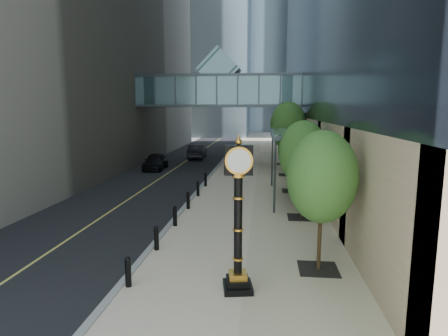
{
  "coord_description": "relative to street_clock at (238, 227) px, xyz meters",
  "views": [
    {
      "loc": [
        1.6,
        -9.97,
        5.75
      ],
      "look_at": [
        -0.19,
        6.58,
        3.11
      ],
      "focal_mm": 30.0,
      "sensor_mm": 36.0,
      "label": 1
    }
  ],
  "objects": [
    {
      "name": "car_near",
      "position": [
        -9.56,
        23.38,
        -1.36
      ],
      "size": [
        2.09,
        4.64,
        1.55
      ],
      "primitive_type": "imported",
      "rotation": [
        0.0,
        0.0,
        0.06
      ],
      "color": "black",
      "rests_on": "road"
    },
    {
      "name": "distant_tower_c",
      "position": [
        -6.84,
        118.87,
        30.35
      ],
      "size": [
        22.0,
        22.0,
        65.0
      ],
      "primitive_type": "cube",
      "color": "#A5C0CF",
      "rests_on": "ground"
    },
    {
      "name": "street_clock",
      "position": [
        0.0,
        0.0,
        0.0
      ],
      "size": [
        1.04,
        1.04,
        4.82
      ],
      "rotation": [
        0.0,
        0.0,
        0.17
      ],
      "color": "black",
      "rests_on": "sidewalk"
    },
    {
      "name": "entrance_canopy",
      "position": [
        2.64,
        12.87,
        2.04
      ],
      "size": [
        3.0,
        8.0,
        4.38
      ],
      "color": "#383F44",
      "rests_on": "ground"
    },
    {
      "name": "skywalk",
      "position": [
        -3.84,
        26.87,
        5.56
      ],
      "size": [
        17.0,
        4.2,
        5.8
      ],
      "color": "slate",
      "rests_on": "ground"
    },
    {
      "name": "bollard_row",
      "position": [
        -3.54,
        7.87,
        -1.64
      ],
      "size": [
        0.2,
        16.2,
        0.9
      ],
      "color": "black",
      "rests_on": "sidewalk"
    },
    {
      "name": "street_trees",
      "position": [
        2.76,
        16.78,
        1.64
      ],
      "size": [
        3.07,
        28.59,
        6.31
      ],
      "color": "black",
      "rests_on": "sidewalk"
    },
    {
      "name": "curb",
      "position": [
        -3.84,
        38.87,
        -2.11
      ],
      "size": [
        0.25,
        180.0,
        0.07
      ],
      "primitive_type": "cube",
      "color": "gray",
      "rests_on": "ground"
    },
    {
      "name": "road",
      "position": [
        -7.84,
        38.87,
        -2.14
      ],
      "size": [
        8.0,
        180.0,
        0.02
      ],
      "primitive_type": "cube",
      "color": "black",
      "rests_on": "ground"
    },
    {
      "name": "ground",
      "position": [
        -0.84,
        -1.13,
        -2.15
      ],
      "size": [
        320.0,
        320.0,
        0.0
      ],
      "primitive_type": "plane",
      "color": "gray",
      "rests_on": "ground"
    },
    {
      "name": "car_far",
      "position": [
        -7.0,
        31.69,
        -1.31
      ],
      "size": [
        1.95,
        5.02,
        1.63
      ],
      "primitive_type": "imported",
      "rotation": [
        0.0,
        0.0,
        3.19
      ],
      "color": "black",
      "rests_on": "road"
    },
    {
      "name": "sidewalk",
      "position": [
        0.16,
        38.87,
        -2.12
      ],
      "size": [
        8.0,
        180.0,
        0.06
      ],
      "primitive_type": "cube",
      "color": "beige",
      "rests_on": "ground"
    },
    {
      "name": "pedestrian",
      "position": [
        2.88,
        11.14,
        -1.22
      ],
      "size": [
        0.7,
        0.52,
        1.74
      ],
      "primitive_type": "imported",
      "rotation": [
        0.0,
        0.0,
        3.32
      ],
      "color": "#B5B2A6",
      "rests_on": "sidewalk"
    }
  ]
}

